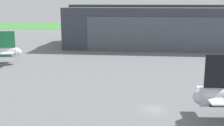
% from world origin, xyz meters
% --- Properties ---
extents(ground_plane, '(440.00, 440.00, 0.00)m').
position_xyz_m(ground_plane, '(0.00, 0.00, 0.00)').
color(ground_plane, slate).
extents(grass_field_strip, '(440.00, 56.00, 0.08)m').
position_xyz_m(grass_field_strip, '(0.00, 189.73, 0.04)').
color(grass_field_strip, '#398933').
rests_on(grass_field_strip, ground_plane).
extents(maintenance_hangar, '(100.04, 39.04, 20.39)m').
position_xyz_m(maintenance_hangar, '(11.06, 87.74, 9.74)').
color(maintenance_hangar, '#383D47').
rests_on(maintenance_hangar, ground_plane).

